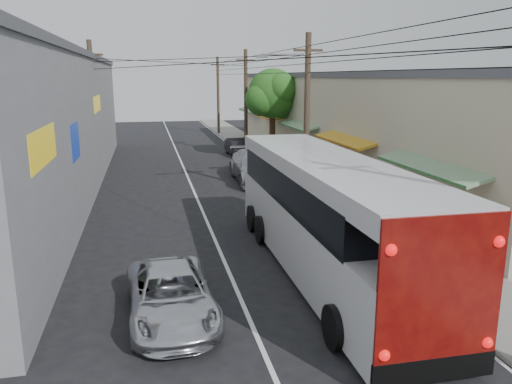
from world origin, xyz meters
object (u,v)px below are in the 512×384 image
Objects in this scene: coach_bus at (324,213)px; parked_suv at (256,166)px; parked_car_mid at (247,163)px; parked_car_far at (238,147)px; jeepney at (171,295)px; pedestrian_far at (330,184)px; pedestrian_near at (354,202)px.

coach_bus reaches higher than parked_suv.
parked_car_mid is 0.93× the size of parked_car_far.
parked_car_mid is 7.41m from parked_car_far.
parked_car_far is at bearing 86.59° from parked_suv.
parked_car_mid reaches higher than jeepney.
pedestrian_far reaches higher than jeepney.
coach_bus is 7.51× the size of pedestrian_near.
parked_car_far is at bearing 89.13° from parked_car_mid.
pedestrian_near is (2.09, -9.43, 0.06)m from parked_suv.
coach_bus is 3.12× the size of parked_car_far.
parked_suv is at bearing -59.30° from pedestrian_far.
parked_car_far is (1.68, 23.96, -1.22)m from coach_bus.
parked_car_mid is 12.32m from pedestrian_near.
coach_bus is 3.34× the size of parked_car_mid.
parked_car_far reaches higher than parked_car_mid.
parked_suv is 10.10m from parked_car_far.
parked_suv is 1.53× the size of parked_car_far.
coach_bus is 7.83× the size of pedestrian_far.
coach_bus is at bearing 22.01° from jeepney.
pedestrian_near is at bearing -76.40° from parked_suv.
parked_suv is 6.16m from pedestrian_far.
jeepney is 1.12× the size of parked_car_far.
pedestrian_far is (2.47, -5.64, 0.03)m from parked_suv.
jeepney is 13.29m from pedestrian_far.
parked_suv reaches higher than parked_car_mid.
jeepney is 17.10m from parked_suv.
pedestrian_far is at bearing -68.17° from parked_car_mid.
parked_suv is 2.72m from parked_car_mid.
jeepney is 10.27m from pedestrian_near.
pedestrian_far is at bearing -83.82° from pedestrian_near.
parked_car_far is at bearing 73.39° from jeepney.
coach_bus is 5.47m from jeepney.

